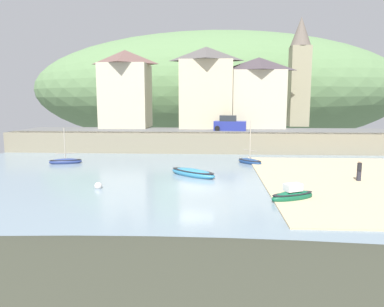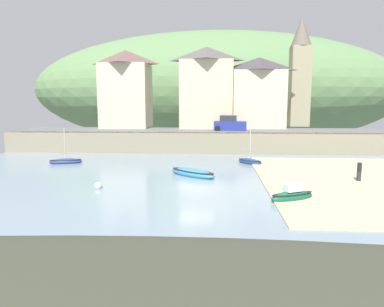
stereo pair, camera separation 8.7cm
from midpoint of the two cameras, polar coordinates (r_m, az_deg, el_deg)
ground at (r=17.90m, az=3.72°, el=-11.70°), size 48.00×41.00×0.61m
quay_seawall at (r=44.16m, az=1.71°, el=1.96°), size 48.00×9.40×2.40m
hillside_backdrop at (r=81.60m, az=3.82°, el=9.92°), size 80.00×44.00×24.26m
waterfront_building_left at (r=53.07m, az=-10.39°, el=9.95°), size 6.82×6.26×10.79m
waterfront_building_centre at (r=51.61m, az=2.16°, el=10.33°), size 7.44×6.02×11.14m
waterfront_building_right at (r=51.94m, az=10.29°, el=9.38°), size 7.46×4.52×9.67m
church_with_spire at (r=57.13m, az=16.44°, el=12.30°), size 3.00×3.00×15.80m
sailboat_tall_mast at (r=38.61m, az=-19.25°, el=-1.14°), size 3.34×1.89×3.70m
sailboat_far_left at (r=30.50m, az=0.04°, el=-3.07°), size 4.47×3.89×0.79m
sailboat_nearest_shore at (r=36.87m, az=8.97°, el=-1.19°), size 2.78×2.89×4.41m
sailboat_white_hull at (r=24.01m, az=15.36°, el=-6.36°), size 3.20×2.24×1.27m
parked_car_near_slipway at (r=47.22m, az=5.86°, el=4.59°), size 4.27×2.15×1.95m
person_on_slipway at (r=30.88m, az=24.65°, el=-2.30°), size 0.34×0.34×1.62m
mooring_buoy at (r=27.15m, az=-14.55°, el=-4.95°), size 0.55×0.55×0.55m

